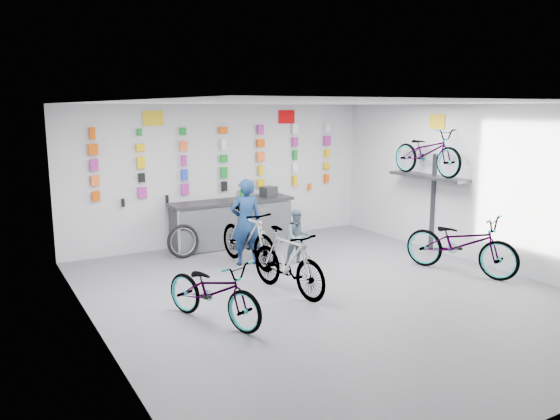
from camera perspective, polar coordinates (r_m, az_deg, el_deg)
floor at (r=8.86m, az=4.93°, el=-8.69°), size 8.00×8.00×0.00m
ceiling at (r=8.36m, az=5.26°, el=11.09°), size 8.00×8.00×0.00m
wall_back at (r=11.95m, az=-6.00°, el=3.73°), size 7.00×0.00×7.00m
wall_left at (r=7.11m, az=-18.69°, el=-1.53°), size 0.00×8.00×8.00m
wall_right at (r=10.86m, az=20.41°, el=2.42°), size 0.00×8.00×8.00m
counter at (r=11.70m, az=-4.99°, el=-1.43°), size 2.70×0.66×1.00m
merch_wall at (r=11.83m, az=-6.13°, el=5.07°), size 5.58×0.08×1.57m
wall_bracket at (r=11.54m, az=15.27°, el=2.98°), size 0.39×1.90×2.00m
sign_left at (r=11.32m, az=-13.13°, el=9.32°), size 0.42×0.02×0.30m
sign_right at (r=12.58m, az=0.69°, el=9.70°), size 0.42×0.02×0.30m
sign_side at (r=11.56m, az=16.10°, el=8.86°), size 0.02×0.40×0.30m
bike_left at (r=7.62m, az=-6.94°, el=-8.36°), size 1.22×1.85×0.92m
bike_center at (r=8.71m, az=0.83°, el=-5.38°), size 0.76×1.81×1.05m
bike_right at (r=10.28m, az=18.37°, el=-3.33°), size 1.39×2.19×1.09m
bike_service at (r=10.25m, az=-3.38°, el=-2.82°), size 0.71×1.86×1.09m
bike_wall at (r=11.42m, az=15.14°, el=5.89°), size 0.63×1.80×0.95m
clerk at (r=10.23m, az=-3.58°, el=-1.27°), size 0.66×0.50×1.64m
customer at (r=10.28m, az=1.89°, el=-2.84°), size 0.59×0.50×1.06m
spare_wheel at (r=10.94m, az=-10.10°, el=-3.25°), size 0.68×0.21×0.67m
register at (r=11.99m, az=-1.23°, el=1.93°), size 0.31×0.33×0.22m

